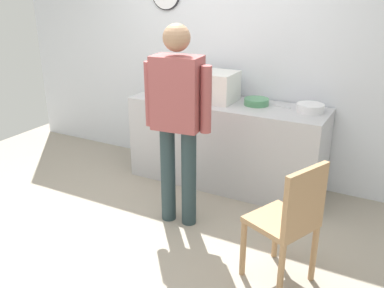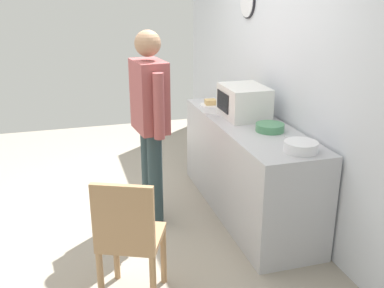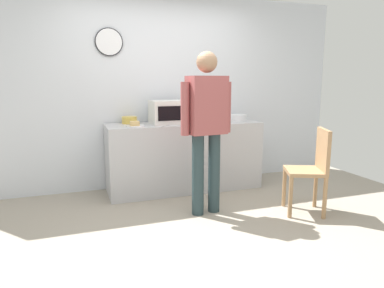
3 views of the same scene
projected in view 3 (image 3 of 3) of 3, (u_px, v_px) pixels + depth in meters
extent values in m
plane|color=#9E9384|center=(199.00, 226.00, 3.52)|extent=(6.00, 6.00, 0.00)
cube|color=silver|center=(158.00, 92.00, 4.77)|extent=(5.40, 0.10, 2.60)
cylinder|color=white|center=(109.00, 42.00, 4.38)|extent=(0.33, 0.03, 0.33)
cylinder|color=black|center=(109.00, 42.00, 4.39)|extent=(0.35, 0.02, 0.35)
cube|color=#B7B7BC|center=(184.00, 156.00, 4.65)|extent=(2.03, 0.62, 0.90)
cube|color=silver|center=(170.00, 112.00, 4.50)|extent=(0.50, 0.38, 0.30)
cube|color=black|center=(170.00, 113.00, 4.30)|extent=(0.30, 0.01, 0.18)
cylinder|color=white|center=(135.00, 126.00, 4.21)|extent=(0.22, 0.22, 0.01)
cube|color=tan|center=(135.00, 123.00, 4.20)|extent=(0.12, 0.12, 0.05)
cylinder|color=#4C8E60|center=(203.00, 119.00, 4.72)|extent=(0.25, 0.25, 0.06)
cylinder|color=white|center=(238.00, 117.00, 4.90)|extent=(0.26, 0.26, 0.08)
cylinder|color=gold|center=(129.00, 120.00, 4.51)|extent=(0.20, 0.20, 0.09)
cube|color=silver|center=(165.00, 126.00, 4.23)|extent=(0.14, 0.13, 0.01)
cube|color=silver|center=(219.00, 120.00, 4.85)|extent=(0.17, 0.05, 0.01)
cylinder|color=#273A3E|center=(214.00, 173.00, 3.83)|extent=(0.13, 0.13, 0.89)
cylinder|color=#273A3E|center=(198.00, 175.00, 3.75)|extent=(0.13, 0.13, 0.89)
cube|color=#9E4C4C|center=(207.00, 105.00, 3.65)|extent=(0.42, 0.28, 0.61)
cylinder|color=#9E4C4C|center=(227.00, 107.00, 3.77)|extent=(0.09, 0.09, 0.55)
cylinder|color=#9E4C4C|center=(185.00, 109.00, 3.55)|extent=(0.09, 0.09, 0.55)
sphere|color=#A37A5B|center=(207.00, 62.00, 3.57)|extent=(0.22, 0.22, 0.22)
cylinder|color=#A87F56|center=(284.00, 187.00, 4.03)|extent=(0.04, 0.04, 0.45)
cylinder|color=#A87F56|center=(290.00, 198.00, 3.68)|extent=(0.04, 0.04, 0.45)
cylinder|color=#A87F56|center=(315.00, 188.00, 4.01)|extent=(0.04, 0.04, 0.45)
cylinder|color=#A87F56|center=(325.00, 198.00, 3.66)|extent=(0.04, 0.04, 0.45)
cube|color=#A87F56|center=(305.00, 171.00, 3.80)|extent=(0.53, 0.53, 0.04)
cube|color=#A87F56|center=(323.00, 150.00, 3.74)|extent=(0.20, 0.38, 0.45)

